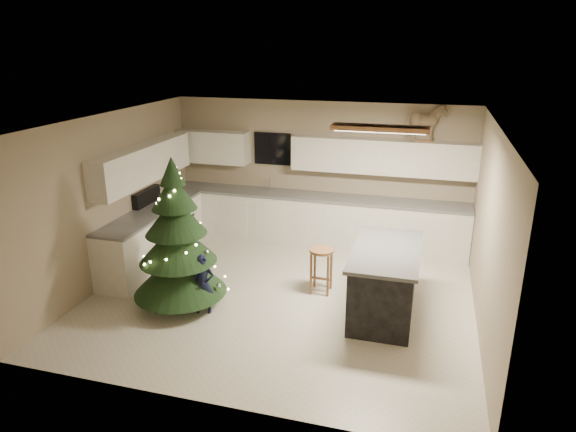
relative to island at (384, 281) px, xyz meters
The scene contains 8 objects.
ground_plane 1.57m from the island, behind, with size 5.50×5.50×0.00m, color beige.
room_shell 1.95m from the island, behind, with size 5.52×5.02×2.61m.
cabinetry 2.97m from the island, 144.49° to the left, with size 5.50×3.20×2.00m.
island is the anchor object (origin of this frame).
bar_stool 1.04m from the island, 158.37° to the left, with size 0.36×0.36×0.69m.
christmas_tree 2.91m from the island, 169.13° to the right, with size 1.36×1.31×2.17m.
toddler 2.50m from the island, 164.46° to the right, with size 0.31×0.20×0.86m, color #15193C.
rocking_horse 3.03m from the island, 82.20° to the left, with size 0.75×0.57×0.60m.
Camera 1 is at (1.95, -6.57, 3.61)m, focal length 32.00 mm.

